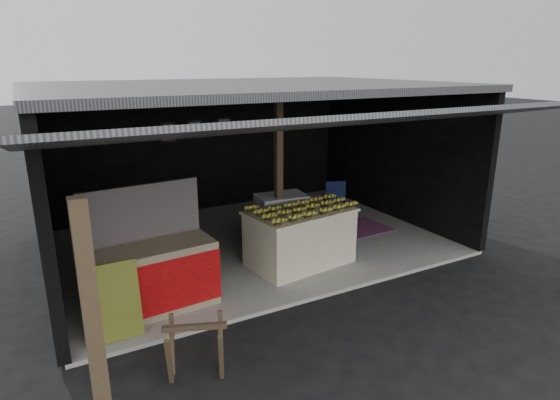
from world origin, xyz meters
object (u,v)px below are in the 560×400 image
neighbor_stall (153,274)px  plastic_chair (336,200)px  sawhorse (196,344)px  water_barrel (339,238)px  banana_table (300,237)px  white_crate (281,220)px

neighbor_stall → plastic_chair: 4.62m
sawhorse → water_barrel: bearing=53.3°
banana_table → plastic_chair: size_ratio=2.04×
white_crate → sawhorse: (-2.65, -2.87, -0.13)m
sawhorse → water_barrel: 4.08m
white_crate → water_barrel: white_crate is taller
banana_table → water_barrel: (0.93, 0.17, -0.24)m
sawhorse → plastic_chair: plastic_chair is taller
white_crate → plastic_chair: size_ratio=1.08×
banana_table → plastic_chair: (1.73, 1.39, 0.05)m
white_crate → banana_table: bearing=-92.4°
sawhorse → water_barrel: sawhorse is taller
banana_table → neighbor_stall: bearing=-179.8°
neighbor_stall → water_barrel: bearing=3.6°
banana_table → sawhorse: size_ratio=2.42×
banana_table → neighbor_stall: (-2.55, -0.33, 0.03)m
water_barrel → neighbor_stall: bearing=-171.8°
neighbor_stall → water_barrel: neighbor_stall is taller
neighbor_stall → water_barrel: (3.49, 0.50, -0.28)m
white_crate → sawhorse: white_crate is taller
white_crate → sawhorse: size_ratio=1.29×
neighbor_stall → water_barrel: 3.53m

